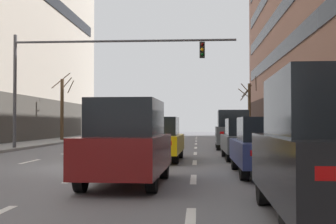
{
  "coord_description": "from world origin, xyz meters",
  "views": [
    {
      "loc": [
        3.23,
        -14.76,
        1.46
      ],
      "look_at": [
        0.84,
        21.85,
        2.37
      ],
      "focal_mm": 48.19,
      "sensor_mm": 36.0,
      "label": 1
    }
  ],
  "objects_px": {
    "taxi_driving_0": "(157,139)",
    "car_driving_1": "(138,129)",
    "car_driving_3": "(127,142)",
    "pedestrian_0": "(259,131)",
    "car_parked_2": "(246,139)",
    "pedestrian_1": "(280,132)",
    "car_parked_0": "(332,148)",
    "car_parked_3": "(232,130)",
    "street_tree_0": "(62,108)",
    "car_parked_1": "(267,147)",
    "traffic_signal_0": "(87,65)",
    "street_tree_1": "(249,109)"
  },
  "relations": [
    {
      "from": "car_driving_3",
      "to": "pedestrian_0",
      "type": "relative_size",
      "value": 2.8
    },
    {
      "from": "car_parked_1",
      "to": "street_tree_0",
      "type": "relative_size",
      "value": 0.8
    },
    {
      "from": "street_tree_0",
      "to": "street_tree_1",
      "type": "xyz_separation_m",
      "value": [
        15.09,
        2.54,
        -0.03
      ]
    },
    {
      "from": "car_parked_0",
      "to": "car_parked_3",
      "type": "bearing_deg",
      "value": 90.0
    },
    {
      "from": "car_parked_2",
      "to": "traffic_signal_0",
      "type": "relative_size",
      "value": 0.37
    },
    {
      "from": "car_driving_1",
      "to": "car_parked_1",
      "type": "distance_m",
      "value": 22.96
    },
    {
      "from": "taxi_driving_0",
      "to": "car_driving_3",
      "type": "relative_size",
      "value": 1.09
    },
    {
      "from": "car_parked_1",
      "to": "car_parked_2",
      "type": "distance_m",
      "value": 5.45
    },
    {
      "from": "taxi_driving_0",
      "to": "street_tree_1",
      "type": "xyz_separation_m",
      "value": [
        5.89,
        20.44,
        1.83
      ]
    },
    {
      "from": "car_parked_2",
      "to": "pedestrian_1",
      "type": "bearing_deg",
      "value": 64.61
    },
    {
      "from": "street_tree_0",
      "to": "pedestrian_1",
      "type": "height_order",
      "value": "street_tree_0"
    },
    {
      "from": "car_parked_0",
      "to": "pedestrian_1",
      "type": "distance_m",
      "value": 16.31
    },
    {
      "from": "car_parked_0",
      "to": "pedestrian_0",
      "type": "xyz_separation_m",
      "value": [
        1.75,
        20.76,
        -0.1
      ]
    },
    {
      "from": "car_driving_3",
      "to": "street_tree_0",
      "type": "height_order",
      "value": "street_tree_0"
    },
    {
      "from": "street_tree_0",
      "to": "pedestrian_1",
      "type": "relative_size",
      "value": 3.54
    },
    {
      "from": "car_driving_3",
      "to": "car_parked_3",
      "type": "relative_size",
      "value": 0.93
    },
    {
      "from": "traffic_signal_0",
      "to": "car_parked_0",
      "type": "bearing_deg",
      "value": -65.11
    },
    {
      "from": "car_driving_3",
      "to": "pedestrian_1",
      "type": "distance_m",
      "value": 13.58
    },
    {
      "from": "car_driving_3",
      "to": "car_parked_2",
      "type": "relative_size",
      "value": 0.96
    },
    {
      "from": "car_parked_1",
      "to": "car_driving_1",
      "type": "bearing_deg",
      "value": 106.74
    },
    {
      "from": "car_driving_1",
      "to": "pedestrian_1",
      "type": "xyz_separation_m",
      "value": [
        8.8,
        -11.93,
        0.02
      ]
    },
    {
      "from": "car_driving_3",
      "to": "car_parked_3",
      "type": "height_order",
      "value": "car_parked_3"
    },
    {
      "from": "car_driving_1",
      "to": "pedestrian_1",
      "type": "height_order",
      "value": "car_driving_1"
    },
    {
      "from": "car_parked_0",
      "to": "pedestrian_1",
      "type": "relative_size",
      "value": 2.97
    },
    {
      "from": "street_tree_1",
      "to": "pedestrian_0",
      "type": "distance_m",
      "value": 10.5
    },
    {
      "from": "car_parked_3",
      "to": "pedestrian_0",
      "type": "relative_size",
      "value": 3.02
    },
    {
      "from": "traffic_signal_0",
      "to": "street_tree_0",
      "type": "distance_m",
      "value": 12.67
    },
    {
      "from": "pedestrian_0",
      "to": "street_tree_0",
      "type": "bearing_deg",
      "value": 151.71
    },
    {
      "from": "car_driving_1",
      "to": "car_parked_3",
      "type": "relative_size",
      "value": 0.93
    },
    {
      "from": "pedestrian_1",
      "to": "street_tree_1",
      "type": "bearing_deg",
      "value": 89.39
    },
    {
      "from": "car_driving_3",
      "to": "car_parked_1",
      "type": "xyz_separation_m",
      "value": [
        3.64,
        2.22,
        -0.2
      ]
    },
    {
      "from": "car_driving_3",
      "to": "pedestrian_0",
      "type": "xyz_separation_m",
      "value": [
        5.39,
        16.87,
        -0.0
      ]
    },
    {
      "from": "car_parked_0",
      "to": "pedestrian_0",
      "type": "distance_m",
      "value": 20.83
    },
    {
      "from": "traffic_signal_0",
      "to": "street_tree_1",
      "type": "relative_size",
      "value": 2.3
    },
    {
      "from": "taxi_driving_0",
      "to": "car_driving_1",
      "type": "xyz_separation_m",
      "value": [
        -3.07,
        17.43,
        0.16
      ]
    },
    {
      "from": "car_parked_1",
      "to": "car_parked_2",
      "type": "bearing_deg",
      "value": 90.0
    },
    {
      "from": "street_tree_0",
      "to": "taxi_driving_0",
      "type": "bearing_deg",
      "value": -62.79
    },
    {
      "from": "traffic_signal_0",
      "to": "pedestrian_1",
      "type": "relative_size",
      "value": 7.8
    },
    {
      "from": "car_parked_1",
      "to": "traffic_signal_0",
      "type": "bearing_deg",
      "value": 125.9
    },
    {
      "from": "traffic_signal_0",
      "to": "pedestrian_0",
      "type": "relative_size",
      "value": 8.01
    },
    {
      "from": "car_parked_2",
      "to": "car_driving_1",
      "type": "bearing_deg",
      "value": 111.81
    },
    {
      "from": "car_parked_3",
      "to": "street_tree_1",
      "type": "distance_m",
      "value": 12.65
    },
    {
      "from": "pedestrian_1",
      "to": "car_parked_2",
      "type": "bearing_deg",
      "value": -115.39
    },
    {
      "from": "taxi_driving_0",
      "to": "pedestrian_0",
      "type": "distance_m",
      "value": 11.4
    },
    {
      "from": "car_driving_1",
      "to": "street_tree_0",
      "type": "bearing_deg",
      "value": 175.61
    },
    {
      "from": "car_parked_0",
      "to": "traffic_signal_0",
      "type": "relative_size",
      "value": 0.38
    },
    {
      "from": "car_parked_3",
      "to": "street_tree_0",
      "type": "relative_size",
      "value": 0.83
    },
    {
      "from": "car_parked_3",
      "to": "pedestrian_1",
      "type": "xyz_separation_m",
      "value": [
        2.18,
        -2.61,
        -0.06
      ]
    },
    {
      "from": "car_parked_1",
      "to": "pedestrian_1",
      "type": "relative_size",
      "value": 2.82
    },
    {
      "from": "car_driving_3",
      "to": "taxi_driving_0",
      "type": "bearing_deg",
      "value": 89.24
    }
  ]
}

